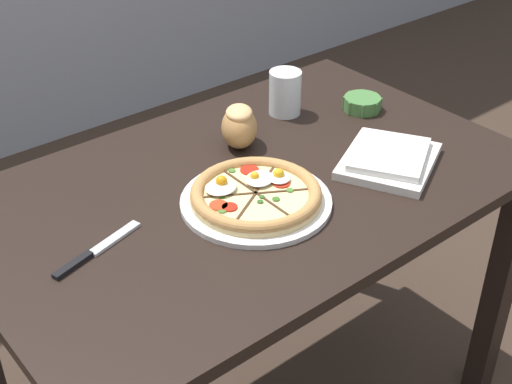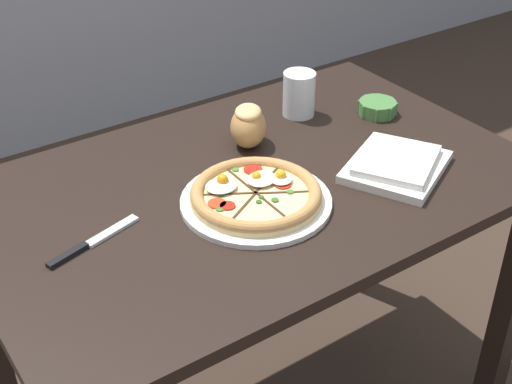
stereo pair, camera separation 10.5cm
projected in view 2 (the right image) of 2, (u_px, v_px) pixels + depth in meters
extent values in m
cube|color=black|center=(253.00, 186.00, 1.59)|extent=(1.24, 0.78, 0.03)
cube|color=black|center=(510.00, 303.00, 1.83)|extent=(0.06, 0.06, 0.74)
cube|color=black|center=(339.00, 185.00, 2.30)|extent=(0.06, 0.06, 0.74)
cylinder|color=white|center=(256.00, 202.00, 1.50)|extent=(0.32, 0.32, 0.01)
cylinder|color=#E5C684|center=(256.00, 197.00, 1.49)|extent=(0.28, 0.28, 0.01)
cylinder|color=beige|center=(256.00, 194.00, 1.49)|extent=(0.23, 0.23, 0.00)
torus|color=tan|center=(256.00, 193.00, 1.49)|extent=(0.28, 0.28, 0.03)
cube|color=#472D19|center=(268.00, 180.00, 1.53)|extent=(0.10, 0.06, 0.00)
cube|color=#472D19|center=(241.00, 181.00, 1.53)|extent=(0.01, 0.12, 0.00)
cube|color=#472D19|center=(228.00, 194.00, 1.49)|extent=(0.10, 0.06, 0.00)
cube|color=#472D19|center=(243.00, 207.00, 1.45)|extent=(0.10, 0.06, 0.00)
cube|color=#472D19|center=(272.00, 206.00, 1.45)|extent=(0.01, 0.12, 0.00)
cube|color=#472D19|center=(284.00, 192.00, 1.49)|extent=(0.10, 0.06, 0.00)
cylinder|color=red|center=(251.00, 169.00, 1.57)|extent=(0.04, 0.04, 0.00)
cylinder|color=red|center=(283.00, 184.00, 1.52)|extent=(0.04, 0.04, 0.00)
cylinder|color=red|center=(217.00, 204.00, 1.45)|extent=(0.04, 0.04, 0.00)
cylinder|color=red|center=(228.00, 206.00, 1.45)|extent=(0.03, 0.03, 0.00)
ellipsoid|color=white|center=(281.00, 179.00, 1.52)|extent=(0.07, 0.07, 0.01)
sphere|color=#F4AD1E|center=(281.00, 175.00, 1.52)|extent=(0.02, 0.02, 0.02)
ellipsoid|color=white|center=(261.00, 179.00, 1.52)|extent=(0.09, 0.08, 0.01)
sphere|color=#F4AD1E|center=(256.00, 176.00, 1.52)|extent=(0.02, 0.02, 0.02)
ellipsoid|color=white|center=(221.00, 186.00, 1.50)|extent=(0.07, 0.07, 0.01)
sphere|color=orange|center=(223.00, 180.00, 1.51)|extent=(0.03, 0.03, 0.03)
cylinder|color=#386B23|center=(255.00, 171.00, 1.56)|extent=(0.01, 0.01, 0.00)
cylinder|color=#477A2D|center=(290.00, 192.00, 1.49)|extent=(0.02, 0.02, 0.00)
cylinder|color=#2D5B1E|center=(259.00, 202.00, 1.46)|extent=(0.01, 0.01, 0.00)
cylinder|color=#477A2D|center=(220.00, 209.00, 1.44)|extent=(0.02, 0.02, 0.00)
cylinder|color=#2D5B1E|center=(221.00, 195.00, 1.48)|extent=(0.02, 0.02, 0.00)
cylinder|color=#2D5B1E|center=(261.00, 197.00, 1.47)|extent=(0.01, 0.01, 0.00)
cylinder|color=#477A2D|center=(235.00, 169.00, 1.57)|extent=(0.02, 0.02, 0.00)
cylinder|color=#386B23|center=(275.00, 200.00, 1.47)|extent=(0.02, 0.02, 0.00)
cylinder|color=#4C8442|center=(377.00, 108.00, 1.84)|extent=(0.10, 0.10, 0.04)
cylinder|color=beige|center=(377.00, 106.00, 1.84)|extent=(0.08, 0.08, 0.02)
cylinder|color=#4C8442|center=(391.00, 103.00, 1.87)|extent=(0.01, 0.01, 0.03)
cylinder|color=#4C8442|center=(378.00, 100.00, 1.88)|extent=(0.01, 0.01, 0.03)
cylinder|color=#4C8442|center=(365.00, 101.00, 1.88)|extent=(0.01, 0.01, 0.03)
cylinder|color=#4C8442|center=(359.00, 106.00, 1.85)|extent=(0.01, 0.01, 0.03)
cylinder|color=#4C8442|center=(363.00, 112.00, 1.82)|extent=(0.01, 0.01, 0.03)
cylinder|color=#4C8442|center=(377.00, 116.00, 1.80)|extent=(0.01, 0.01, 0.03)
cylinder|color=#4C8442|center=(390.00, 115.00, 1.81)|extent=(0.01, 0.01, 0.03)
cylinder|color=#4C8442|center=(396.00, 109.00, 1.84)|extent=(0.01, 0.01, 0.03)
cube|color=silver|center=(396.00, 167.00, 1.61)|extent=(0.29, 0.28, 0.02)
cube|color=silver|center=(397.00, 160.00, 1.60)|extent=(0.25, 0.24, 0.02)
ellipsoid|color=#B27F47|center=(248.00, 127.00, 1.69)|extent=(0.14, 0.14, 0.10)
ellipsoid|color=#EAB775|center=(248.00, 112.00, 1.67)|extent=(0.10, 0.10, 0.03)
cube|color=silver|center=(111.00, 230.00, 1.42)|extent=(0.13, 0.05, 0.01)
cube|color=black|center=(68.00, 255.00, 1.35)|extent=(0.09, 0.04, 0.01)
cylinder|color=white|center=(299.00, 94.00, 1.82)|extent=(0.08, 0.08, 0.11)
cylinder|color=silver|center=(299.00, 102.00, 1.83)|extent=(0.07, 0.07, 0.06)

